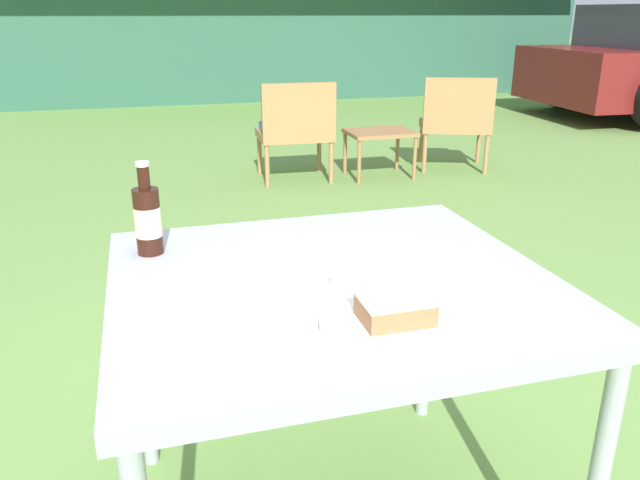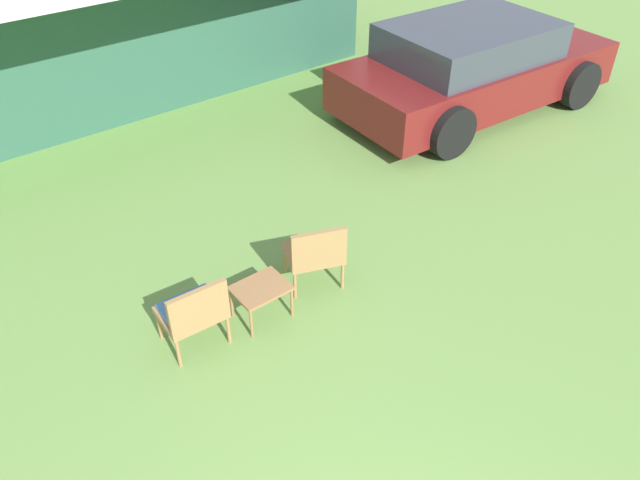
% 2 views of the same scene
% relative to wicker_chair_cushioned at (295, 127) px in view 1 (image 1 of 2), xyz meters
% --- Properties ---
extents(cabin_building, '(9.00, 4.39, 2.63)m').
position_rel_wicker_chair_cushioned_xyz_m(cabin_building, '(1.22, 6.06, 0.91)').
color(cabin_building, '#2D5B47').
rests_on(cabin_building, ground_plane).
extents(wicker_chair_cushioned, '(0.57, 0.49, 0.76)m').
position_rel_wicker_chair_cushioned_xyz_m(wicker_chair_cushioned, '(0.00, 0.00, 0.00)').
color(wicker_chair_cushioned, '#9E7547').
rests_on(wicker_chair_cushioned, ground_plane).
extents(wicker_chair_plain, '(0.68, 0.63, 0.76)m').
position_rel_wicker_chair_cushioned_xyz_m(wicker_chair_plain, '(1.34, -0.02, 0.00)').
color(wicker_chair_plain, '#9E7547').
rests_on(wicker_chair_plain, ground_plane).
extents(garden_side_table, '(0.51, 0.40, 0.37)m').
position_rel_wicker_chair_cushioned_xyz_m(garden_side_table, '(0.67, -0.06, -0.10)').
color(garden_side_table, '#996B42').
rests_on(garden_side_table, ground_plane).
extents(patio_table, '(0.94, 0.85, 0.70)m').
position_rel_wicker_chair_cushioned_xyz_m(patio_table, '(-0.76, -3.42, 0.22)').
color(patio_table, '#9EA3A8').
rests_on(patio_table, ground_plane).
extents(cake_on_plate, '(0.22, 0.22, 0.06)m').
position_rel_wicker_chair_cushioned_xyz_m(cake_on_plate, '(-0.73, -3.66, 0.30)').
color(cake_on_plate, white).
rests_on(cake_on_plate, patio_table).
extents(cola_bottle_near, '(0.06, 0.06, 0.22)m').
position_rel_wicker_chair_cushioned_xyz_m(cola_bottle_near, '(-1.13, -3.16, 0.37)').
color(cola_bottle_near, black).
rests_on(cola_bottle_near, patio_table).
extents(fork, '(0.18, 0.06, 0.01)m').
position_rel_wicker_chair_cushioned_xyz_m(fork, '(-0.78, -3.64, 0.28)').
color(fork, silver).
rests_on(fork, patio_table).
extents(loose_bottle_cap, '(0.03, 0.03, 0.01)m').
position_rel_wicker_chair_cushioned_xyz_m(loose_bottle_cap, '(-0.76, -3.44, 0.29)').
color(loose_bottle_cap, silver).
rests_on(loose_bottle_cap, patio_table).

